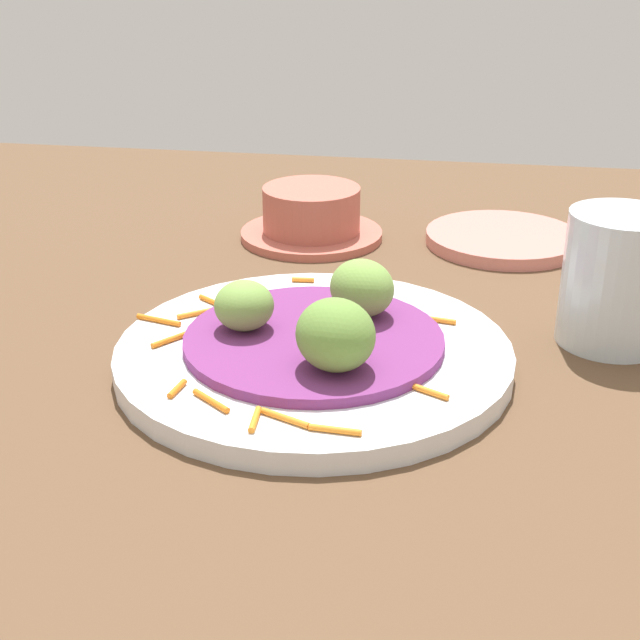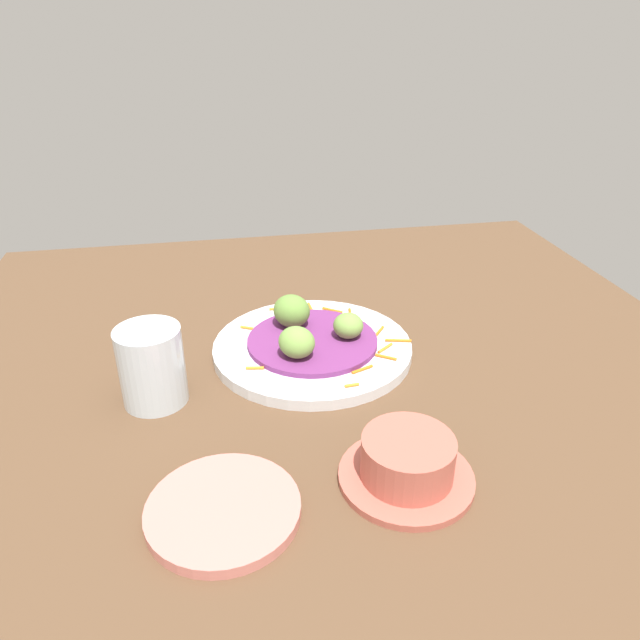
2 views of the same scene
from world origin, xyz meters
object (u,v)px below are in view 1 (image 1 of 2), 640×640
object	(u,v)px
guac_scoop_left	(335,335)
water_glass	(617,279)
terracotta_bowl	(311,216)
side_plate_small	(503,239)
guac_scoop_right	(244,305)
main_plate	(314,355)
guac_scoop_center	(362,288)

from	to	relation	value
guac_scoop_left	water_glass	xyz separation A→B (cm)	(-18.76, -12.09, 0.33)
terracotta_bowl	water_glass	bearing A→B (deg)	143.38
side_plate_small	terracotta_bowl	size ratio (longest dim) A/B	1.07
guac_scoop_right	water_glass	xyz separation A→B (cm)	(-25.99, -7.23, 0.89)
main_plate	side_plate_small	bearing A→B (deg)	-115.78
main_plate	guac_scoop_left	distance (cm)	6.32
side_plate_small	guac_scoop_left	bearing A→B (deg)	70.78
guac_scoop_left	guac_scoop_right	size ratio (longest dim) A/B	1.31
guac_scoop_right	terracotta_bowl	world-z (taller)	guac_scoop_right
guac_scoop_right	water_glass	world-z (taller)	water_glass
guac_scoop_center	terracotta_bowl	world-z (taller)	guac_scoop_center
main_plate	guac_scoop_right	size ratio (longest dim) A/B	6.58
guac_scoop_left	water_glass	world-z (taller)	water_glass
guac_scoop_left	guac_scoop_center	bearing A→B (deg)	-93.92
main_plate	guac_scoop_center	world-z (taller)	guac_scoop_center
guac_scoop_right	terracotta_bowl	distance (cm)	26.60
guac_scoop_left	guac_scoop_right	world-z (taller)	guac_scoop_left
main_plate	terracotta_bowl	xyz separation A→B (cm)	(5.02, -26.89, 1.47)
side_plate_small	water_glass	distance (cm)	22.31
guac_scoop_center	guac_scoop_left	bearing A→B (deg)	86.08
main_plate	side_plate_small	xyz separation A→B (cm)	(-13.61, -28.18, -0.18)
guac_scoop_right	guac_scoop_left	bearing A→B (deg)	146.08
guac_scoop_left	side_plate_small	xyz separation A→B (cm)	(-11.40, -32.70, -4.01)
water_glass	guac_scoop_right	bearing A→B (deg)	15.54
guac_scoop_center	guac_scoop_right	xyz separation A→B (cm)	(7.82, 3.83, -0.32)
terracotta_bowl	main_plate	bearing A→B (deg)	100.57
main_plate	guac_scoop_left	bearing A→B (deg)	116.08
main_plate	terracotta_bowl	bearing A→B (deg)	-79.43
side_plate_small	main_plate	bearing A→B (deg)	64.22
guac_scoop_right	side_plate_small	world-z (taller)	guac_scoop_right
terracotta_bowl	side_plate_small	bearing A→B (deg)	-176.01
guac_scoop_left	guac_scoop_center	size ratio (longest dim) A/B	1.10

